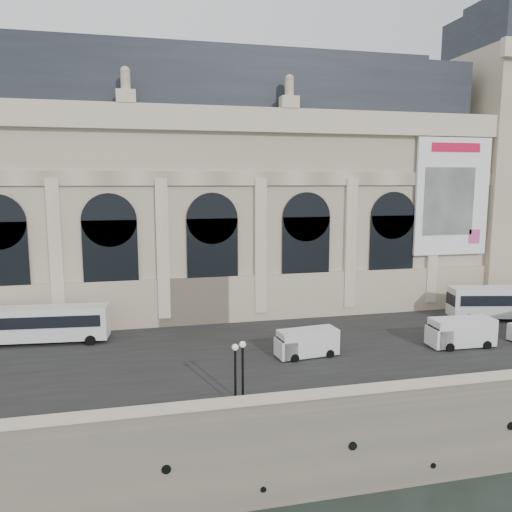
{
  "coord_description": "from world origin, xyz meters",
  "views": [
    {
      "loc": [
        -10.95,
        -28.18,
        20.65
      ],
      "look_at": [
        0.58,
        22.0,
        12.99
      ],
      "focal_mm": 35.0,
      "sensor_mm": 36.0,
      "label": 1
    }
  ],
  "objects_px": {
    "bus_left": "(43,323)",
    "lamp_left": "(243,373)",
    "van_c": "(458,333)",
    "van_b": "(304,343)",
    "lamp_right": "(235,376)",
    "bus_right": "(507,302)"
  },
  "relations": [
    {
      "from": "bus_left",
      "to": "lamp_right",
      "type": "distance_m",
      "value": 22.24
    },
    {
      "from": "van_b",
      "to": "lamp_right",
      "type": "distance_m",
      "value": 10.95
    },
    {
      "from": "bus_right",
      "to": "lamp_left",
      "type": "xyz_separation_m",
      "value": [
        -31.48,
        -13.67,
        0.16
      ]
    },
    {
      "from": "bus_left",
      "to": "van_b",
      "type": "xyz_separation_m",
      "value": [
        22.12,
        -8.66,
        -0.72
      ]
    },
    {
      "from": "van_c",
      "to": "bus_left",
      "type": "bearing_deg",
      "value": 165.62
    },
    {
      "from": "van_c",
      "to": "lamp_left",
      "type": "distance_m",
      "value": 22.22
    },
    {
      "from": "van_b",
      "to": "van_c",
      "type": "relative_size",
      "value": 0.92
    },
    {
      "from": "bus_left",
      "to": "bus_right",
      "type": "distance_m",
      "value": 46.83
    },
    {
      "from": "lamp_left",
      "to": "van_b",
      "type": "bearing_deg",
      "value": 48.31
    },
    {
      "from": "lamp_right",
      "to": "lamp_left",
      "type": "bearing_deg",
      "value": 30.72
    },
    {
      "from": "bus_left",
      "to": "bus_right",
      "type": "xyz_separation_m",
      "value": [
        46.75,
        -2.67,
        0.08
      ]
    },
    {
      "from": "van_b",
      "to": "lamp_left",
      "type": "distance_m",
      "value": 10.33
    },
    {
      "from": "bus_left",
      "to": "lamp_left",
      "type": "relative_size",
      "value": 2.72
    },
    {
      "from": "lamp_left",
      "to": "bus_right",
      "type": "bearing_deg",
      "value": 23.47
    },
    {
      "from": "van_b",
      "to": "van_c",
      "type": "bearing_deg",
      "value": -2.65
    },
    {
      "from": "bus_left",
      "to": "van_c",
      "type": "xyz_separation_m",
      "value": [
        36.34,
        -9.32,
        -0.59
      ]
    },
    {
      "from": "bus_right",
      "to": "lamp_right",
      "type": "height_order",
      "value": "lamp_right"
    },
    {
      "from": "van_c",
      "to": "lamp_right",
      "type": "xyz_separation_m",
      "value": [
        -21.62,
        -7.36,
        0.81
      ]
    },
    {
      "from": "lamp_left",
      "to": "lamp_right",
      "type": "relative_size",
      "value": 1.01
    },
    {
      "from": "bus_left",
      "to": "van_c",
      "type": "bearing_deg",
      "value": -14.38
    },
    {
      "from": "lamp_right",
      "to": "bus_right",
      "type": "bearing_deg",
      "value": 23.61
    },
    {
      "from": "bus_left",
      "to": "lamp_left",
      "type": "bearing_deg",
      "value": -46.93
    }
  ]
}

